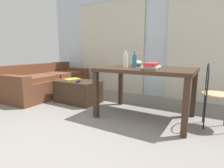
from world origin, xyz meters
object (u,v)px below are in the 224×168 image
(book_stack, at_px, (151,66))
(wire_chair, at_px, (212,88))
(couch, at_px, (48,82))
(tv_remote_primary, at_px, (78,81))
(tv_remote_on_table, at_px, (124,66))
(craft_table, at_px, (146,74))
(bottle_far, at_px, (125,60))
(magazine, at_px, (72,79))
(bowl, at_px, (136,63))
(bottle_near, at_px, (134,61))
(coffee_table, at_px, (78,92))

(book_stack, bearing_deg, wire_chair, 22.92)
(couch, distance_m, tv_remote_primary, 1.18)
(wire_chair, xyz_separation_m, tv_remote_on_table, (-1.28, -0.01, 0.24))
(craft_table, xyz_separation_m, bottle_far, (-0.29, -0.11, 0.20))
(tv_remote_primary, distance_m, magazine, 0.38)
(couch, relative_size, bottle_far, 8.10)
(book_stack, bearing_deg, tv_remote_on_table, 151.87)
(bowl, bearing_deg, tv_remote_on_table, -114.45)
(wire_chair, distance_m, bottle_near, 1.12)
(coffee_table, distance_m, tv_remote_primary, 0.27)
(craft_table, distance_m, bottle_near, 0.27)
(bottle_near, relative_size, book_stack, 0.74)
(wire_chair, xyz_separation_m, book_stack, (-0.73, -0.31, 0.27))
(craft_table, distance_m, tv_remote_on_table, 0.42)
(wire_chair, relative_size, bottle_far, 3.39)
(coffee_table, distance_m, bottle_near, 1.40)
(couch, bearing_deg, tv_remote_primary, -11.70)
(wire_chair, height_order, tv_remote_on_table, wire_chair)
(magazine, bearing_deg, bottle_far, 4.33)
(couch, height_order, bottle_near, bottle_near)
(bowl, height_order, book_stack, bowl)
(book_stack, bearing_deg, bottle_near, 146.05)
(couch, xyz_separation_m, magazine, (0.82, -0.06, 0.15))
(bottle_near, bearing_deg, wire_chair, 4.06)
(bottle_far, distance_m, tv_remote_primary, 1.13)
(craft_table, distance_m, wire_chair, 0.89)
(bottle_far, bearing_deg, magazine, 168.40)
(wire_chair, bearing_deg, bottle_near, -175.94)
(coffee_table, height_order, wire_chair, wire_chair)
(tv_remote_primary, bearing_deg, couch, 138.59)
(couch, xyz_separation_m, tv_remote_primary, (1.15, -0.24, 0.16))
(couch, bearing_deg, bottle_far, -8.79)
(couch, xyz_separation_m, bowl, (2.19, 0.09, 0.52))
(bottle_near, bearing_deg, coffee_table, 176.13)
(coffee_table, xyz_separation_m, magazine, (-0.22, 0.08, 0.23))
(couch, relative_size, tv_remote_primary, 11.03)
(coffee_table, relative_size, bowl, 4.57)
(craft_table, xyz_separation_m, magazine, (-1.66, 0.17, -0.22))
(book_stack, xyz_separation_m, tv_remote_primary, (-1.48, 0.21, -0.36))
(bottle_near, relative_size, tv_remote_on_table, 1.69)
(bowl, bearing_deg, coffee_table, -169.00)
(tv_remote_primary, xyz_separation_m, magazine, (-0.33, 0.18, -0.00))
(wire_chair, xyz_separation_m, bowl, (-1.17, 0.23, 0.28))
(bottle_near, bearing_deg, tv_remote_on_table, 163.08)
(book_stack, bearing_deg, craft_table, 123.95)
(book_stack, distance_m, magazine, 1.89)
(wire_chair, bearing_deg, book_stack, -157.08)
(couch, relative_size, coffee_table, 2.36)
(couch, height_order, tv_remote_primary, couch)
(bottle_near, height_order, tv_remote_on_table, bottle_near)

